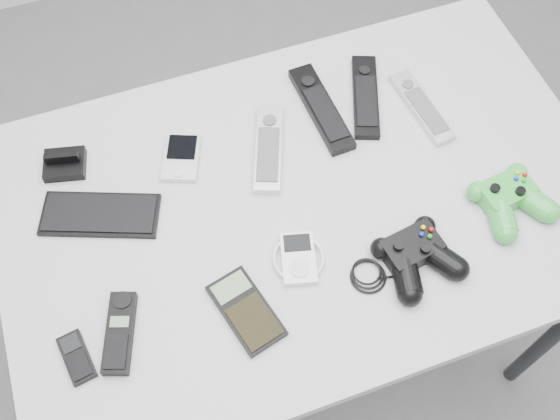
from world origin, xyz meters
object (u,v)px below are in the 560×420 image
object	(u,v)px
mobile_phone	(77,357)
calculator	(246,310)
cordless_handset	(120,333)
mp3_player	(298,258)
controller_black	(416,254)
controller_green	(511,198)
pda_keyboard	(100,214)
remote_silver_b	(422,106)
desk	(305,216)
remote_black_b	(365,96)
remote_silver_a	(269,148)
pda	(181,158)
remote_black_a	(321,108)

from	to	relation	value
mobile_phone	calculator	world-z (taller)	same
cordless_handset	mp3_player	xyz separation A→B (m)	(0.34, 0.03, -0.00)
controller_black	controller_green	bearing A→B (deg)	3.80
cordless_handset	calculator	bearing A→B (deg)	10.70
pda_keyboard	remote_silver_b	distance (m)	0.69
desk	pda_keyboard	bearing A→B (deg)	165.92
calculator	mp3_player	distance (m)	0.14
remote_black_b	controller_black	world-z (taller)	controller_black
remote_black_b	remote_silver_a	bearing A→B (deg)	-145.34
remote_silver_b	cordless_handset	distance (m)	0.75
pda	calculator	size ratio (longest dim) A/B	0.71
desk	controller_black	xyz separation A→B (m)	(0.14, -0.19, 0.09)
remote_silver_a	remote_black_a	xyz separation A→B (m)	(0.14, 0.06, 0.00)
calculator	pda	bearing A→B (deg)	79.34
mp3_player	remote_silver_b	bearing A→B (deg)	48.41
mobile_phone	controller_black	xyz separation A→B (m)	(0.62, -0.03, 0.02)
pda_keyboard	remote_silver_a	xyz separation A→B (m)	(0.35, 0.03, 0.00)
remote_silver_a	remote_silver_b	size ratio (longest dim) A/B	1.06
desk	remote_black_b	size ratio (longest dim) A/B	5.53
cordless_handset	remote_silver_b	bearing A→B (deg)	40.42
remote_black_a	mp3_player	bearing A→B (deg)	-120.93
remote_black_b	mobile_phone	bearing A→B (deg)	-131.70
controller_black	controller_green	distance (m)	0.23
desk	remote_silver_b	distance (m)	0.34
pda	remote_silver_b	distance (m)	0.51
remote_black_a	calculator	distance (m)	0.47
pda	remote_black_b	world-z (taller)	remote_black_b
desk	remote_silver_b	world-z (taller)	remote_silver_b
pda	calculator	world-z (taller)	pda
remote_silver_b	calculator	world-z (taller)	remote_silver_b
calculator	remote_black_a	bearing A→B (deg)	38.07
remote_silver_a	calculator	xyz separation A→B (m)	(-0.15, -0.31, -0.00)
remote_black_a	mp3_player	world-z (taller)	remote_black_a
pda	remote_silver_a	xyz separation A→B (m)	(0.17, -0.04, 0.00)
pda	controller_green	world-z (taller)	controller_green
remote_silver_a	calculator	distance (m)	0.34
pda_keyboard	calculator	size ratio (longest dim) A/B	1.46
pda	mobile_phone	xyz separation A→B (m)	(-0.27, -0.33, -0.00)
remote_black_b	controller_black	distance (m)	0.38
pda_keyboard	controller_black	bearing A→B (deg)	-7.43
remote_black_a	mobile_phone	bearing A→B (deg)	-151.47
controller_black	cordless_handset	bearing A→B (deg)	167.00
cordless_handset	mp3_player	bearing A→B (deg)	24.38
pda	controller_black	distance (m)	0.50
remote_silver_a	mobile_phone	size ratio (longest dim) A/B	2.28
desk	calculator	distance (m)	0.27
mp3_player	controller_black	xyz separation A→B (m)	(0.20, -0.07, 0.02)
desk	remote_silver_a	xyz separation A→B (m)	(-0.03, 0.13, 0.08)
remote_silver_a	pda	bearing A→B (deg)	-171.25
mobile_phone	cordless_handset	world-z (taller)	cordless_handset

